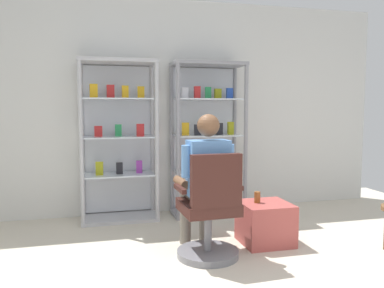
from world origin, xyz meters
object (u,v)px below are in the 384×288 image
(display_cabinet_left, at_px, (119,139))
(office_chair, at_px, (210,216))
(seated_shopkeeper, at_px, (204,177))
(storage_crate, at_px, (265,223))
(display_cabinet_right, at_px, (207,138))
(tea_glass, at_px, (257,197))

(display_cabinet_left, bearing_deg, office_chair, -65.00)
(seated_shopkeeper, xyz_separation_m, storage_crate, (0.66, 0.09, -0.51))
(display_cabinet_right, distance_m, storage_crate, 1.48)
(display_cabinet_right, distance_m, office_chair, 1.65)
(seated_shopkeeper, distance_m, tea_glass, 0.64)
(display_cabinet_right, relative_size, storage_crate, 3.98)
(storage_crate, distance_m, tea_glass, 0.27)
(display_cabinet_left, distance_m, office_chair, 1.75)
(display_cabinet_left, xyz_separation_m, office_chair, (0.70, -1.50, -0.57))
(tea_glass, bearing_deg, display_cabinet_left, 136.27)
(office_chair, height_order, storage_crate, office_chair)
(seated_shopkeeper, distance_m, storage_crate, 0.84)
(office_chair, distance_m, seated_shopkeeper, 0.36)
(tea_glass, bearing_deg, seated_shopkeeper, -168.38)
(display_cabinet_left, relative_size, tea_glass, 17.30)
(office_chair, distance_m, tea_glass, 0.64)
(office_chair, bearing_deg, storage_crate, 21.30)
(display_cabinet_left, relative_size, storage_crate, 3.98)
(display_cabinet_left, height_order, office_chair, display_cabinet_left)
(office_chair, bearing_deg, display_cabinet_left, 115.00)
(seated_shopkeeper, xyz_separation_m, tea_glass, (0.58, 0.12, -0.25))
(storage_crate, bearing_deg, display_cabinet_left, 137.27)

